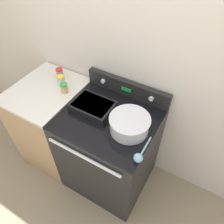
{
  "coord_description": "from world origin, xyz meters",
  "views": [
    {
      "loc": [
        0.62,
        -0.67,
        2.23
      ],
      "look_at": [
        0.02,
        0.37,
        1.0
      ],
      "focal_mm": 35.0,
      "sensor_mm": 36.0,
      "label": 1
    }
  ],
  "objects_px": {
    "ladle": "(139,157)",
    "spice_jar_red_cap": "(60,74)",
    "spice_jar_yellow_cap": "(61,81)",
    "spice_jar_green_cap": "(64,88)",
    "casserole_dish": "(93,106)",
    "mixing_bowl": "(130,123)"
  },
  "relations": [
    {
      "from": "spice_jar_yellow_cap",
      "to": "mixing_bowl",
      "type": "bearing_deg",
      "value": -11.19
    },
    {
      "from": "ladle",
      "to": "spice_jar_red_cap",
      "type": "bearing_deg",
      "value": 157.41
    },
    {
      "from": "spice_jar_yellow_cap",
      "to": "spice_jar_red_cap",
      "type": "bearing_deg",
      "value": 135.66
    },
    {
      "from": "spice_jar_yellow_cap",
      "to": "spice_jar_red_cap",
      "type": "relative_size",
      "value": 1.0
    },
    {
      "from": "mixing_bowl",
      "to": "spice_jar_green_cap",
      "type": "bearing_deg",
      "value": 172.3
    },
    {
      "from": "mixing_bowl",
      "to": "ladle",
      "type": "relative_size",
      "value": 1.23
    },
    {
      "from": "ladle",
      "to": "spice_jar_red_cap",
      "type": "height_order",
      "value": "spice_jar_red_cap"
    },
    {
      "from": "mixing_bowl",
      "to": "ladle",
      "type": "xyz_separation_m",
      "value": [
        0.17,
        -0.2,
        -0.04
      ]
    },
    {
      "from": "casserole_dish",
      "to": "spice_jar_green_cap",
      "type": "xyz_separation_m",
      "value": [
        -0.33,
        0.04,
        0.02
      ]
    },
    {
      "from": "spice_jar_red_cap",
      "to": "mixing_bowl",
      "type": "bearing_deg",
      "value": -15.24
    },
    {
      "from": "casserole_dish",
      "to": "spice_jar_green_cap",
      "type": "distance_m",
      "value": 0.33
    },
    {
      "from": "spice_jar_yellow_cap",
      "to": "spice_jar_red_cap",
      "type": "xyz_separation_m",
      "value": [
        -0.08,
        0.08,
        0.0
      ]
    },
    {
      "from": "mixing_bowl",
      "to": "spice_jar_green_cap",
      "type": "xyz_separation_m",
      "value": [
        -0.69,
        0.09,
        -0.02
      ]
    },
    {
      "from": "casserole_dish",
      "to": "spice_jar_yellow_cap",
      "type": "xyz_separation_m",
      "value": [
        -0.41,
        0.1,
        0.03
      ]
    },
    {
      "from": "spice_jar_green_cap",
      "to": "spice_jar_yellow_cap",
      "type": "distance_m",
      "value": 0.1
    },
    {
      "from": "mixing_bowl",
      "to": "spice_jar_green_cap",
      "type": "distance_m",
      "value": 0.7
    },
    {
      "from": "mixing_bowl",
      "to": "casserole_dish",
      "type": "distance_m",
      "value": 0.37
    },
    {
      "from": "spice_jar_green_cap",
      "to": "spice_jar_red_cap",
      "type": "xyz_separation_m",
      "value": [
        -0.16,
        0.14,
        0.01
      ]
    },
    {
      "from": "ladle",
      "to": "spice_jar_yellow_cap",
      "type": "bearing_deg",
      "value": 159.81
    },
    {
      "from": "casserole_dish",
      "to": "spice_jar_green_cap",
      "type": "relative_size",
      "value": 3.79
    },
    {
      "from": "mixing_bowl",
      "to": "spice_jar_yellow_cap",
      "type": "xyz_separation_m",
      "value": [
        -0.77,
        0.15,
        -0.01
      ]
    },
    {
      "from": "spice_jar_green_cap",
      "to": "spice_jar_yellow_cap",
      "type": "xyz_separation_m",
      "value": [
        -0.08,
        0.06,
        0.01
      ]
    }
  ]
}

